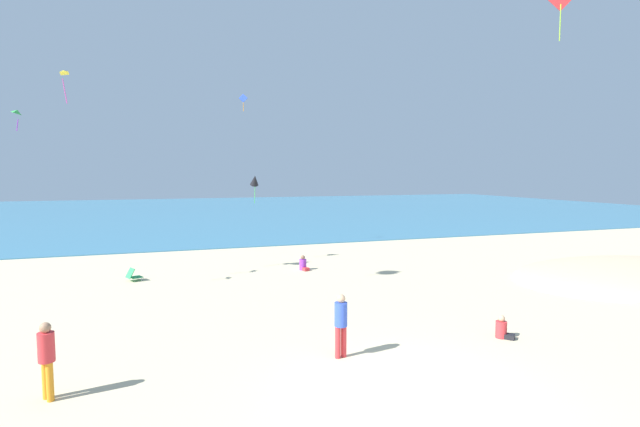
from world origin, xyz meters
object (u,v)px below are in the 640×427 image
(beach_chair_near_camera, at_px, (133,275))
(kite_black, at_px, (255,180))
(person_2, at_px, (502,330))
(person_3, at_px, (47,355))
(kite_yellow, at_px, (63,73))
(kite_blue, at_px, (243,99))
(person_1, at_px, (341,321))
(kite_green, at_px, (17,112))
(person_4, at_px, (303,265))

(beach_chair_near_camera, distance_m, kite_black, 7.45)
(beach_chair_near_camera, bearing_deg, kite_black, -0.12)
(person_2, xyz_separation_m, person_3, (-11.26, -0.04, 0.69))
(kite_yellow, bearing_deg, person_2, -40.85)
(kite_black, bearing_deg, person_2, -71.92)
(kite_yellow, distance_m, kite_blue, 11.10)
(beach_chair_near_camera, bearing_deg, person_1, -86.97)
(beach_chair_near_camera, xyz_separation_m, kite_black, (5.78, 2.48, 4.00))
(person_1, xyz_separation_m, kite_blue, (0.70, 17.93, 8.09))
(kite_black, bearing_deg, kite_yellow, -162.02)
(person_1, xyz_separation_m, kite_green, (-8.84, 8.62, 5.81))
(person_2, xyz_separation_m, person_4, (-2.58, 10.79, 0.02))
(person_3, distance_m, kite_blue, 21.09)
(person_2, height_order, person_3, person_3)
(person_4, distance_m, kite_blue, 11.49)
(person_2, relative_size, kite_yellow, 0.48)
(person_2, height_order, kite_black, kite_black)
(kite_yellow, bearing_deg, kite_blue, 41.09)
(person_4, xyz_separation_m, kite_blue, (-1.52, 7.28, 8.76))
(person_2, bearing_deg, beach_chair_near_camera, 179.64)
(person_4, bearing_deg, person_3, -54.24)
(person_4, height_order, kite_blue, kite_blue)
(person_1, relative_size, person_2, 2.48)
(kite_black, relative_size, kite_yellow, 1.13)
(kite_blue, bearing_deg, person_3, -111.57)
(person_4, distance_m, kite_yellow, 12.90)
(kite_blue, bearing_deg, person_2, -77.21)
(kite_yellow, height_order, kite_blue, kite_blue)
(person_3, bearing_deg, kite_yellow, 61.54)
(kite_green, distance_m, kite_black, 10.67)
(beach_chair_near_camera, height_order, person_4, person_4)
(kite_black, xyz_separation_m, kite_blue, (0.27, 4.67, 4.77))
(person_2, relative_size, person_3, 0.40)
(kite_blue, bearing_deg, person_1, -92.24)
(person_3, distance_m, kite_green, 10.81)
(kite_black, height_order, kite_yellow, kite_yellow)
(beach_chair_near_camera, height_order, person_1, person_1)
(beach_chair_near_camera, relative_size, kite_black, 0.49)
(person_2, relative_size, kite_green, 0.84)
(person_4, distance_m, kite_green, 12.98)
(kite_yellow, bearing_deg, person_4, 0.08)
(kite_green, bearing_deg, beach_chair_near_camera, 31.83)
(kite_black, bearing_deg, person_3, -117.12)
(person_1, relative_size, kite_yellow, 1.20)
(person_4, bearing_deg, person_1, -27.32)
(person_2, relative_size, person_4, 0.92)
(person_1, height_order, kite_yellow, kite_yellow)
(person_1, relative_size, kite_green, 2.09)
(person_1, xyz_separation_m, person_4, (2.22, 10.66, -0.67))
(person_3, bearing_deg, kite_black, 28.09)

